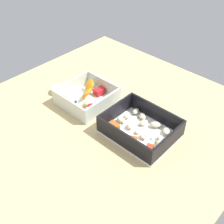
# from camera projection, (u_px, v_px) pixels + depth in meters

# --- Properties ---
(table_surface) EXTENTS (0.80, 0.80, 0.02)m
(table_surface) POSITION_uv_depth(u_px,v_px,m) (107.00, 120.00, 0.86)
(table_surface) COLOR tan
(table_surface) RESTS_ON ground
(pasta_container) EXTENTS (0.19, 0.15, 0.06)m
(pasta_container) POSITION_uv_depth(u_px,v_px,m) (140.00, 129.00, 0.79)
(pasta_container) COLOR white
(pasta_container) RESTS_ON table_surface
(fruit_bowl) EXTENTS (0.15, 0.16, 0.05)m
(fruit_bowl) POSITION_uv_depth(u_px,v_px,m) (88.00, 98.00, 0.90)
(fruit_bowl) COLOR silver
(fruit_bowl) RESTS_ON table_surface
(paper_cup_liner) EXTENTS (0.04, 0.04, 0.02)m
(paper_cup_liner) POSITION_uv_depth(u_px,v_px,m) (58.00, 90.00, 0.94)
(paper_cup_liner) COLOR white
(paper_cup_liner) RESTS_ON table_surface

